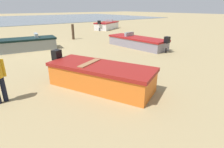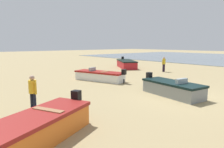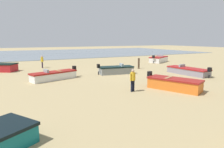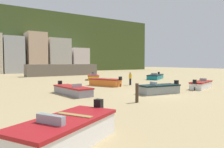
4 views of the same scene
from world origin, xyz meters
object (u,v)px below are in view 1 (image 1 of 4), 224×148
at_px(boat_grey_5, 27,44).
at_px(mooring_post_near_water, 73,32).
at_px(boat_orange_6, 100,76).
at_px(boat_white_0, 107,25).
at_px(boat_grey_4, 137,42).

xyz_separation_m(boat_grey_5, mooring_post_near_water, (-4.42, -2.08, 0.25)).
bearing_deg(boat_orange_6, mooring_post_near_water, -135.28).
height_order(boat_grey_5, mooring_post_near_water, mooring_post_near_water).
xyz_separation_m(boat_white_0, boat_orange_6, (10.96, 14.72, -0.03)).
height_order(boat_grey_5, boat_orange_6, boat_orange_6).
relative_size(boat_white_0, boat_orange_6, 1.07).
height_order(boat_grey_4, boat_orange_6, boat_orange_6).
height_order(boat_grey_4, mooring_post_near_water, mooring_post_near_water).
xyz_separation_m(boat_orange_6, mooring_post_near_water, (-3.86, -10.15, 0.23)).
relative_size(boat_orange_6, mooring_post_near_water, 3.07).
bearing_deg(boat_orange_6, boat_grey_5, -110.51).
bearing_deg(boat_white_0, mooring_post_near_water, -85.69).
bearing_deg(boat_grey_4, boat_orange_6, -150.19).
height_order(boat_white_0, boat_grey_5, boat_white_0).
xyz_separation_m(boat_grey_4, boat_orange_6, (6.06, 4.19, 0.07)).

